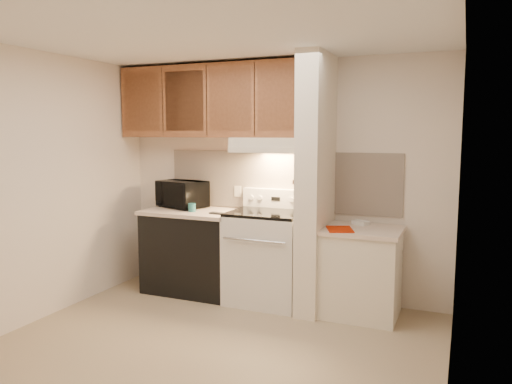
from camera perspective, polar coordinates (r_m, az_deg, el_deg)
The scene contains 50 objects.
floor at distance 4.35m, azimuth -4.60°, elevation -16.99°, with size 3.60×3.60×0.00m, color tan.
ceiling at distance 4.04m, azimuth -4.96°, elevation 17.42°, with size 3.60×3.60×0.00m, color white.
wall_back at distance 5.37m, azimuth 2.66°, elevation 1.46°, with size 3.60×0.02×2.50m, color silver.
wall_left at distance 5.09m, azimuth -23.02°, elevation 0.61°, with size 0.02×3.00×2.50m, color silver.
wall_right at distance 3.56m, azimuth 21.88°, elevation -1.84°, with size 0.02×3.00×2.50m, color silver.
backsplash at distance 5.36m, azimuth 2.61°, elevation 1.29°, with size 2.60×0.02×0.63m, color #FEE7D2.
range_body at distance 5.19m, azimuth 1.28°, elevation -7.59°, with size 0.76×0.65×0.92m, color silver.
oven_window at distance 4.90m, azimuth -0.10°, elevation -7.99°, with size 0.50×0.01×0.30m, color black.
oven_handle at distance 4.81m, azimuth -0.27°, elevation -5.57°, with size 0.02×0.02×0.65m, color silver.
cooktop at distance 5.10m, azimuth 1.29°, elevation -2.41°, with size 0.74×0.64×0.03m, color black.
range_backguard at distance 5.34m, azimuth 2.42°, elevation -0.73°, with size 0.76×0.08×0.20m, color silver.
range_display at distance 5.30m, azimuth 2.26°, elevation -0.79°, with size 0.10×0.01×0.04m, color black.
range_knob_left_outer at distance 5.40m, azimuth -0.53°, elevation -0.64°, with size 0.05×0.05×0.02m, color silver.
range_knob_left_inner at distance 5.36m, azimuth 0.45°, elevation -0.69°, with size 0.05×0.05×0.02m, color silver.
range_knob_right_inner at distance 5.24m, azimuth 4.09°, elevation -0.89°, with size 0.05×0.05×0.02m, color silver.
range_knob_right_outer at distance 5.21m, azimuth 5.14°, elevation -0.95°, with size 0.05×0.05×0.02m, color silver.
dishwasher_front at distance 5.58m, azimuth -7.18°, elevation -6.87°, with size 1.00×0.63×0.87m, color black.
left_countertop at distance 5.49m, azimuth -7.25°, elevation -2.26°, with size 1.04×0.67×0.04m, color beige.
spoon_rest at distance 5.18m, azimuth -4.17°, elevation -2.47°, with size 0.22×0.07×0.02m, color black.
teal_jar at distance 5.37m, azimuth -7.33°, elevation -1.76°, with size 0.08×0.08×0.09m, color #226569.
outlet at distance 5.55m, azimuth -2.10°, elevation 0.08°, with size 0.08×0.01×0.12m, color beige.
microwave at distance 5.70m, azimuth -8.48°, elevation -0.23°, with size 0.54×0.36×0.30m, color black.
partition_pillar at distance 4.89m, azimuth 6.85°, elevation 0.87°, with size 0.22×0.70×2.50m, color #F1E4CC.
pillar_trim at distance 4.91m, azimuth 5.56°, elevation 1.51°, with size 0.01×0.70×0.04m, color brown.
knife_strip at distance 4.87m, azimuth 5.32°, elevation 1.69°, with size 0.02×0.42×0.04m, color black.
knife_blade_a at distance 4.72m, azimuth 4.57°, elevation 0.32°, with size 0.01×0.04×0.16m, color silver.
knife_handle_a at distance 4.73m, azimuth 4.65°, elevation 2.15°, with size 0.02×0.02×0.10m, color black.
knife_blade_b at distance 4.80m, azimuth 4.85°, elevation 0.30°, with size 0.01×0.04×0.18m, color silver.
knife_handle_b at distance 4.78m, azimuth 4.88°, elevation 2.21°, with size 0.02×0.02×0.10m, color black.
knife_blade_c at distance 4.89m, azimuth 5.21°, elevation 0.31°, with size 0.01×0.04×0.20m, color silver.
knife_handle_c at distance 4.85m, azimuth 5.15°, elevation 2.27°, with size 0.02×0.02×0.10m, color black.
knife_blade_d at distance 4.96m, azimuth 5.47°, elevation 0.63°, with size 0.01×0.04×0.16m, color silver.
knife_handle_d at distance 4.94m, azimuth 5.46°, elevation 2.35°, with size 0.02×0.02×0.10m, color black.
knife_blade_e at distance 5.04m, azimuth 5.76°, elevation 0.61°, with size 0.01×0.04×0.18m, color silver.
knife_handle_e at distance 5.03m, azimuth 5.78°, elevation 2.42°, with size 0.02×0.02×0.10m, color black.
oven_mitt at distance 5.09m, azimuth 5.94°, elevation 0.38°, with size 0.03×0.10×0.24m, color gray.
right_cab_base at distance 4.94m, azimuth 11.91°, elevation -9.15°, with size 0.70×0.60×0.81m, color beige.
right_countertop at distance 4.84m, azimuth 12.03°, elevation -4.32°, with size 0.74×0.64×0.04m, color beige.
red_folder at distance 4.73m, azimuth 9.55°, elevation -4.22°, with size 0.23×0.31×0.01m, color #A91D00.
white_box at distance 5.02m, azimuth 11.87°, elevation -3.45°, with size 0.15×0.10×0.04m, color white.
range_hood at distance 5.15m, azimuth 1.83°, elevation 5.41°, with size 0.78×0.44×0.15m, color beige.
hood_lip at distance 4.95m, azimuth 0.95°, elevation 4.83°, with size 0.78×0.04×0.06m, color beige.
upper_cabinets at distance 5.48m, azimuth -4.84°, elevation 10.29°, with size 2.18×0.33×0.77m, color brown.
cab_door_a at distance 5.77m, azimuth -12.91°, elevation 9.97°, with size 0.46×0.01×0.63m, color brown.
cab_gap_a at distance 5.62m, azimuth -10.63°, elevation 10.11°, with size 0.01×0.01×0.73m, color black.
cab_door_b at distance 5.47m, azimuth -8.20°, elevation 10.25°, with size 0.46×0.01×0.63m, color brown.
cab_gap_b at distance 5.34m, azimuth -5.66°, elevation 10.37°, with size 0.01×0.01×0.73m, color black.
cab_door_c at distance 5.21m, azimuth -2.97°, elevation 10.48°, with size 0.46×0.01×0.63m, color brown.
cab_gap_c at distance 5.10m, azimuth -0.17°, elevation 10.56°, with size 0.01×0.01×0.73m, color black.
cab_door_d at distance 5.00m, azimuth 2.76°, elevation 10.63°, with size 0.46×0.01×0.63m, color brown.
Camera 1 is at (1.85, -3.52, 1.76)m, focal length 35.00 mm.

